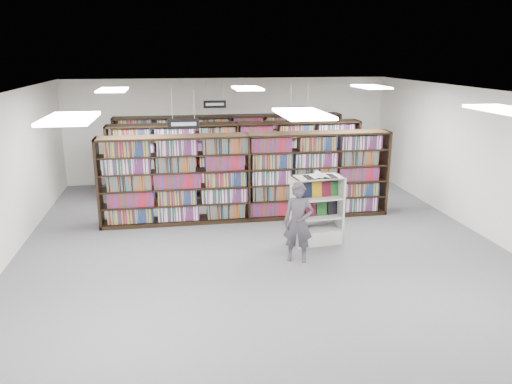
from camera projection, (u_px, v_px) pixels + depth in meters
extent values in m
plane|color=#55555B|center=(262.00, 249.00, 10.40)|extent=(12.00, 12.00, 0.00)
cube|color=silver|center=(263.00, 93.00, 9.54)|extent=(10.00, 12.00, 0.10)
cube|color=white|center=(229.00, 130.00, 15.67)|extent=(10.00, 0.10, 3.20)
cube|color=white|center=(387.00, 337.00, 4.28)|extent=(10.00, 0.10, 3.20)
cube|color=white|center=(490.00, 165.00, 10.77)|extent=(0.10, 12.00, 3.20)
cube|color=black|center=(248.00, 177.00, 12.02)|extent=(7.00, 0.60, 2.10)
cube|color=maroon|center=(248.00, 177.00, 12.02)|extent=(6.88, 0.42, 1.98)
cube|color=black|center=(237.00, 160.00, 13.92)|extent=(7.00, 0.60, 2.10)
cube|color=maroon|center=(237.00, 160.00, 13.92)|extent=(6.88, 0.42, 1.98)
cube|color=black|center=(230.00, 149.00, 15.53)|extent=(7.00, 0.60, 2.10)
cube|color=maroon|center=(230.00, 149.00, 15.53)|extent=(6.88, 0.42, 1.98)
cylinder|color=#B2B2B7|center=(172.00, 105.00, 10.29)|extent=(0.01, 0.01, 0.58)
cylinder|color=#B2B2B7|center=(194.00, 105.00, 10.36)|extent=(0.01, 0.01, 0.58)
cube|color=black|center=(184.00, 124.00, 10.44)|extent=(0.65, 0.02, 0.22)
cube|color=silver|center=(184.00, 124.00, 10.42)|extent=(0.52, 0.00, 0.08)
cylinder|color=#B2B2B7|center=(291.00, 95.00, 12.67)|extent=(0.01, 0.01, 0.58)
cylinder|color=#B2B2B7|center=(308.00, 95.00, 12.74)|extent=(0.01, 0.01, 0.58)
cube|color=black|center=(299.00, 111.00, 12.81)|extent=(0.65, 0.02, 0.22)
cube|color=silver|center=(299.00, 111.00, 12.80)|extent=(0.52, 0.00, 0.08)
cylinder|color=#B2B2B7|center=(207.00, 90.00, 14.25)|extent=(0.01, 0.01, 0.58)
cylinder|color=#B2B2B7|center=(222.00, 90.00, 14.32)|extent=(0.01, 0.01, 0.58)
cube|color=black|center=(215.00, 104.00, 14.39)|extent=(0.65, 0.02, 0.22)
cube|color=silver|center=(215.00, 104.00, 14.38)|extent=(0.52, 0.00, 0.08)
cube|color=white|center=(70.00, 119.00, 6.22)|extent=(0.60, 1.20, 0.04)
cube|color=white|center=(303.00, 114.00, 6.70)|extent=(0.60, 1.20, 0.04)
cube|color=white|center=(505.00, 110.00, 7.18)|extent=(0.60, 1.20, 0.04)
cube|color=white|center=(113.00, 90.00, 10.97)|extent=(0.60, 1.20, 0.04)
cube|color=white|center=(247.00, 88.00, 11.45)|extent=(0.60, 1.20, 0.04)
cube|color=white|center=(371.00, 87.00, 11.93)|extent=(0.60, 1.20, 0.04)
cube|color=silver|center=(316.00, 235.00, 10.73)|extent=(1.10, 0.63, 0.32)
cube|color=silver|center=(294.00, 212.00, 10.44)|extent=(0.09, 0.53, 1.47)
cube|color=silver|center=(339.00, 208.00, 10.70)|extent=(0.09, 0.53, 1.47)
cube|color=silver|center=(313.00, 207.00, 10.80)|extent=(1.05, 0.13, 1.47)
cube|color=silver|center=(318.00, 177.00, 10.38)|extent=(1.10, 0.63, 0.03)
cube|color=silver|center=(317.00, 217.00, 10.61)|extent=(1.01, 0.58, 0.02)
cube|color=silver|center=(317.00, 198.00, 10.50)|extent=(1.01, 0.58, 0.02)
cube|color=black|center=(299.00, 191.00, 10.40)|extent=(0.22, 0.09, 0.32)
cube|color=black|center=(308.00, 190.00, 10.45)|extent=(0.22, 0.09, 0.32)
cube|color=gold|center=(317.00, 190.00, 10.50)|extent=(0.22, 0.09, 0.32)
cube|color=maroon|center=(326.00, 189.00, 10.55)|extent=(0.22, 0.09, 0.32)
cube|color=#18571E|center=(334.00, 188.00, 10.60)|extent=(0.22, 0.09, 0.32)
cube|color=gold|center=(299.00, 211.00, 10.52)|extent=(0.24, 0.08, 0.30)
cube|color=maroon|center=(310.00, 210.00, 10.58)|extent=(0.24, 0.08, 0.30)
cube|color=#18571E|center=(322.00, 209.00, 10.65)|extent=(0.24, 0.08, 0.30)
cube|color=black|center=(333.00, 208.00, 10.71)|extent=(0.24, 0.08, 0.30)
cube|color=black|center=(320.00, 177.00, 10.30)|extent=(0.66, 0.41, 0.02)
cube|color=white|center=(313.00, 176.00, 10.27)|extent=(0.30, 0.36, 0.06)
cube|color=white|center=(327.00, 176.00, 10.32)|extent=(0.30, 0.36, 0.08)
cylinder|color=white|center=(319.00, 174.00, 10.28)|extent=(0.12, 0.33, 0.10)
imported|color=#49434D|center=(298.00, 223.00, 9.62)|extent=(0.67, 0.56, 1.58)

